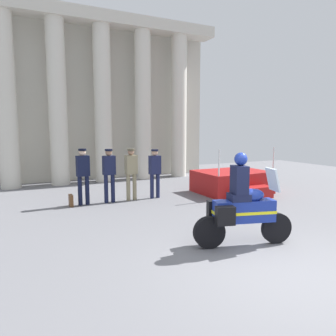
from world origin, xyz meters
name	(u,v)px	position (x,y,z in m)	size (l,w,h in m)	color
ground_plane	(282,270)	(0.00, 0.00, 0.00)	(28.00, 28.00, 0.00)	slate
colonnade_backdrop	(100,93)	(-0.37, 10.70, 3.97)	(10.96, 1.60, 7.56)	beige
reviewing_stand	(233,182)	(3.27, 5.62, 0.39)	(2.54, 2.40, 1.70)	#A51919
officer_in_row_0	(83,172)	(-2.09, 6.09, 1.04)	(0.40, 0.25, 1.76)	black
officer_in_row_1	(109,171)	(-1.28, 6.04, 1.02)	(0.40, 0.25, 1.72)	#141938
officer_in_row_2	(131,170)	(-0.54, 6.07, 1.01)	(0.40, 0.25, 1.71)	#847A5B
officer_in_row_3	(155,170)	(0.30, 6.04, 0.98)	(0.40, 0.25, 1.67)	#191E42
motorcycle_with_rider	(241,207)	(0.08, 1.21, 0.79)	(2.05, 0.88, 1.90)	black
briefcase_on_ground	(71,201)	(-2.48, 6.08, 0.18)	(0.10, 0.32, 0.36)	brown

